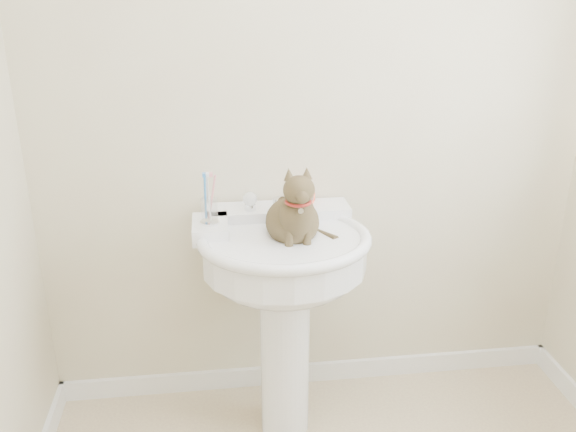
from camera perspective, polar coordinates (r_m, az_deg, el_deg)
name	(u,v)px	position (r m, az deg, el deg)	size (l,w,h in m)	color
wall_back	(316,106)	(2.36, 2.66, 10.20)	(2.20, 0.00, 2.50)	beige
baseboard_back	(312,372)	(2.85, 2.27, -14.38)	(2.20, 0.02, 0.09)	white
pedestal_sink	(284,274)	(2.25, -0.41, -5.44)	(0.64, 0.63, 0.88)	white
faucet	(279,200)	(2.30, -0.83, 1.51)	(0.28, 0.12, 0.14)	silver
soap_bar	(303,198)	(2.41, 1.38, 1.72)	(0.09, 0.06, 0.03)	#FF552E
toothbrush_cup	(209,210)	(2.20, -7.37, 0.53)	(0.07, 0.07, 0.19)	silver
cat	(294,217)	(2.15, 0.58, -0.10)	(0.21, 0.27, 0.39)	brown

